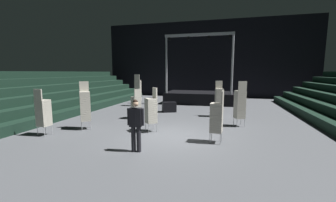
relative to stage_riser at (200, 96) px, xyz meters
name	(u,v)px	position (x,y,z in m)	size (l,w,h in m)	color
ground_plane	(172,137)	(0.00, -10.13, -0.61)	(22.00, 30.00, 0.10)	#515459
arena_end_wall	(205,59)	(0.00, 4.87, 3.44)	(22.00, 0.30, 8.00)	black
bleacher_bank_left	(24,95)	(-8.75, -9.13, 0.79)	(4.50, 24.00, 2.70)	black
stage_riser	(200,96)	(0.00, 0.00, 0.00)	(5.67, 3.52, 5.61)	black
man_with_tie	(136,122)	(-0.73, -12.15, 0.44)	(0.57, 0.29, 1.76)	black
chair_stack_front_left	(85,106)	(-4.13, -10.08, 0.55)	(0.62, 0.62, 2.22)	#B2B5BA
chair_stack_front_right	(151,110)	(-1.04, -9.72, 0.43)	(0.62, 0.62, 1.96)	#B2B5BA
chair_stack_mid_left	(217,117)	(1.82, -10.50, 0.43)	(0.48, 0.48, 1.96)	#B2B5BA
chair_stack_mid_right	(219,99)	(1.78, -5.60, 0.51)	(0.53, 0.53, 2.14)	#B2B5BA
chair_stack_mid_centre	(138,90)	(-4.47, -3.04, 0.68)	(0.48, 0.48, 2.48)	#B2B5BA
chair_stack_rear_left	(136,104)	(-2.79, -7.34, 0.30)	(0.62, 0.62, 1.71)	#B2B5BA
chair_stack_rear_right	(240,104)	(2.81, -7.72, 0.55)	(0.57, 0.57, 2.22)	#B2B5BA
chair_stack_rear_centre	(43,112)	(-5.21, -11.39, 0.43)	(0.47, 0.47, 1.96)	#B2B5BA
equipment_road_case	(169,107)	(-1.48, -4.87, -0.23)	(0.90, 0.60, 0.67)	black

